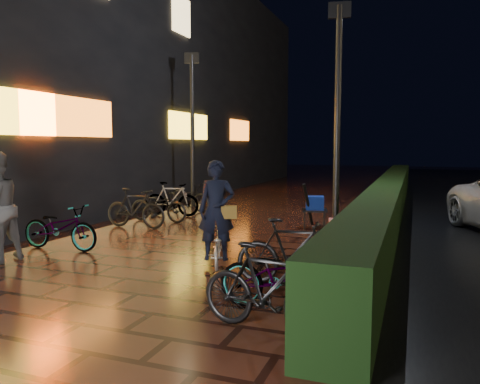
% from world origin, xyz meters
% --- Properties ---
extents(ground, '(80.00, 80.00, 0.00)m').
position_xyz_m(ground, '(0.00, 0.00, 0.00)').
color(ground, '#381911').
rests_on(ground, ground).
extents(hedge, '(0.70, 20.00, 1.00)m').
position_xyz_m(hedge, '(3.30, 8.00, 0.50)').
color(hedge, black).
rests_on(hedge, ground).
extents(storefront_block, '(12.09, 22.00, 9.00)m').
position_xyz_m(storefront_block, '(-9.50, 11.50, 4.50)').
color(storefront_block, black).
rests_on(storefront_block, ground).
extents(lamp_post_hedge, '(0.47, 0.15, 4.85)m').
position_xyz_m(lamp_post_hedge, '(2.38, 4.22, 2.67)').
color(lamp_post_hedge, black).
rests_on(lamp_post_hedge, ground).
extents(lamp_post_sf, '(0.46, 0.19, 4.78)m').
position_xyz_m(lamp_post_sf, '(-2.62, 7.55, 2.63)').
color(lamp_post_sf, black).
rests_on(lamp_post_sf, ground).
extents(cyclist, '(0.82, 1.27, 1.72)m').
position_xyz_m(cyclist, '(0.95, 1.18, 0.64)').
color(cyclist, silver).
rests_on(cyclist, ground).
extents(traffic_barrier, '(0.77, 1.79, 0.73)m').
position_xyz_m(traffic_barrier, '(2.79, 1.46, 0.36)').
color(traffic_barrier, '#DB640B').
rests_on(traffic_barrier, ground).
extents(cart_assembly, '(0.67, 0.71, 1.08)m').
position_xyz_m(cart_assembly, '(1.73, 5.15, 0.56)').
color(cart_assembly, black).
rests_on(cart_assembly, ground).
extents(parked_bikes_storefront, '(1.86, 6.12, 0.94)m').
position_xyz_m(parked_bikes_storefront, '(-2.28, 4.35, 0.44)').
color(parked_bikes_storefront, black).
rests_on(parked_bikes_storefront, ground).
extents(parked_bikes_hedge, '(1.79, 2.38, 0.94)m').
position_xyz_m(parked_bikes_hedge, '(2.49, -0.39, 0.45)').
color(parked_bikes_hedge, black).
rests_on(parked_bikes_hedge, ground).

